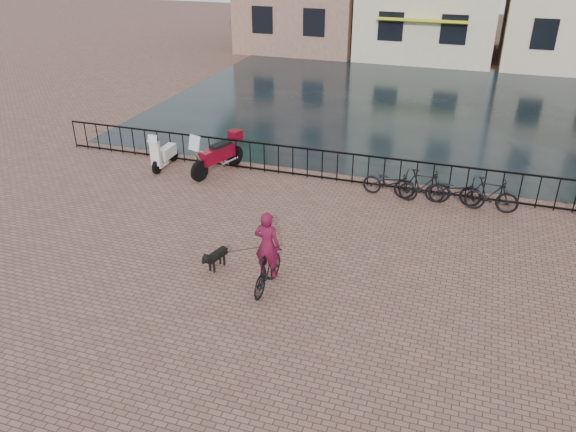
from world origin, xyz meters
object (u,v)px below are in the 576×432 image
(cyclist, at_px, (267,255))
(dog, at_px, (217,258))
(motorcycle, at_px, (217,150))
(scooter, at_px, (164,148))

(cyclist, bearing_deg, dog, -12.87)
(motorcycle, distance_m, scooter, 1.92)
(cyclist, relative_size, scooter, 1.47)
(motorcycle, bearing_deg, scooter, -158.00)
(dog, height_order, motorcycle, motorcycle)
(scooter, bearing_deg, dog, -51.70)
(dog, relative_size, scooter, 0.58)
(cyclist, distance_m, dog, 1.60)
(scooter, bearing_deg, cyclist, -45.50)
(cyclist, distance_m, scooter, 8.10)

